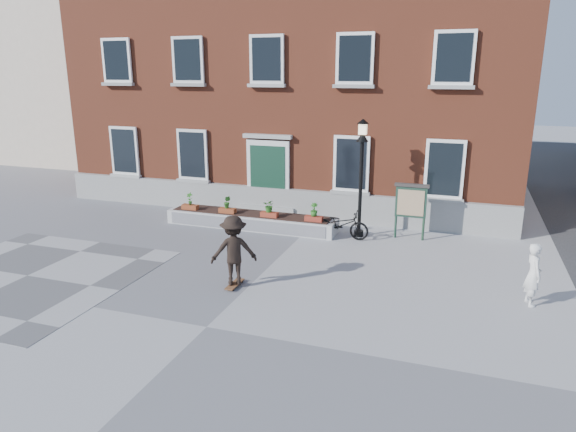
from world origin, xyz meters
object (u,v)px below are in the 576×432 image
at_px(notice_board, 411,202).
at_px(skateboarder, 234,251).
at_px(bicycle, 341,224).
at_px(bystander, 533,274).
at_px(lamp_post, 362,162).

distance_m(notice_board, skateboarder, 6.69).
xyz_separation_m(bicycle, bystander, (5.45, -3.46, 0.28)).
xyz_separation_m(lamp_post, notice_board, (1.63, 0.25, -1.28)).
distance_m(lamp_post, notice_board, 2.09).
xyz_separation_m(lamp_post, skateboarder, (-2.19, -5.23, -1.56)).
distance_m(lamp_post, skateboarder, 5.88).
relative_size(bicycle, lamp_post, 0.47).
xyz_separation_m(bicycle, notice_board, (2.15, 0.68, 0.78)).
distance_m(bicycle, skateboarder, 5.10).
relative_size(bystander, skateboarder, 0.81).
xyz_separation_m(bystander, skateboarder, (-7.13, -1.33, 0.22)).
relative_size(bystander, lamp_post, 0.39).
bearing_deg(bystander, notice_board, 23.00).
bearing_deg(lamp_post, bicycle, -140.38).
relative_size(lamp_post, notice_board, 2.10).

